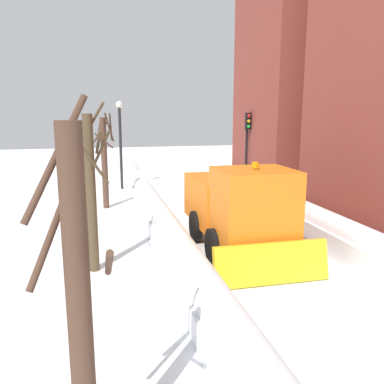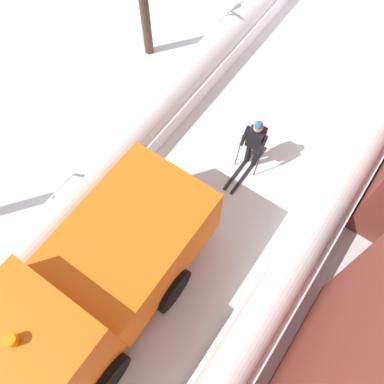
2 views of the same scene
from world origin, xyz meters
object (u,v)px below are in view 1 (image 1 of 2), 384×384
bare_tree_far (79,312)px  plow_truck (238,206)px  bare_tree_mid (91,190)px  street_lamp (120,134)px  traffic_light_pole (247,138)px  skier (213,190)px  bare_tree_near (105,160)px

bare_tree_far → plow_truck: bearing=-121.3°
bare_tree_mid → street_lamp: bearing=-96.9°
traffic_light_pole → street_lamp: size_ratio=0.87×
street_lamp → bare_tree_far: 19.53m
plow_truck → traffic_light_pole: 9.21m
skier → bare_tree_near: (4.83, -1.70, 1.31)m
skier → bare_tree_mid: (5.32, 6.07, 1.36)m
plow_truck → bare_tree_mid: 4.76m
skier → traffic_light_pole: (-2.79, -3.03, 2.15)m
bare_tree_near → bare_tree_mid: size_ratio=0.94×
plow_truck → bare_tree_near: (4.13, -7.02, 0.84)m
street_lamp → bare_tree_far: (1.55, 19.45, -0.97)m
skier → bare_tree_far: bare_tree_far is taller
plow_truck → skier: bearing=-97.6°
bare_tree_mid → plow_truck: bearing=-170.7°
street_lamp → bare_tree_mid: 12.66m
skier → street_lamp: (3.82, -6.46, 2.27)m
traffic_light_pole → bare_tree_mid: bearing=48.3°
plow_truck → bare_tree_near: size_ratio=1.32×
bare_tree_far → street_lamp: bearing=-94.5°
traffic_light_pole → street_lamp: street_lamp is taller
plow_truck → bare_tree_mid: size_ratio=1.25×
plow_truck → skier: plow_truck is taller
skier → traffic_light_pole: 4.65m
street_lamp → bare_tree_mid: (1.51, 12.53, -0.91)m
bare_tree_near → street_lamp: bearing=-102.1°
skier → street_lamp: bearing=-59.4°
skier → bare_tree_far: bearing=67.6°
bare_tree_near → bare_tree_mid: bare_tree_mid is taller
bare_tree_mid → bare_tree_near: bearing=-93.6°
street_lamp → bare_tree_near: bearing=77.9°
bare_tree_far → skier: bearing=-112.4°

